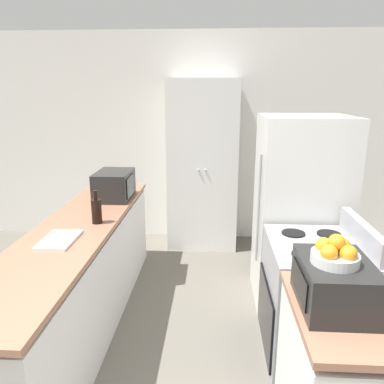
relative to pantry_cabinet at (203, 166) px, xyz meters
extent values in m
cube|color=white|center=(-0.05, 0.30, 0.28)|extent=(7.00, 0.06, 2.60)
cube|color=silver|center=(-0.93, -1.80, -0.61)|extent=(0.58, 2.76, 0.81)
cube|color=#9E6B51|center=(-0.93, -1.80, -0.15)|extent=(0.60, 2.82, 0.04)
cube|color=#9E6B51|center=(0.84, -2.83, -0.15)|extent=(0.60, 0.77, 0.04)
cube|color=white|center=(0.00, 0.00, 0.00)|extent=(0.83, 0.50, 2.03)
sphere|color=#B2B2B7|center=(-0.04, -0.26, 0.00)|extent=(0.03, 0.03, 0.03)
sphere|color=#B2B2B7|center=(0.04, -0.26, 0.00)|extent=(0.03, 0.03, 0.03)
cube|color=#9E9EA3|center=(0.86, -2.04, -0.57)|extent=(0.64, 0.77, 0.88)
cube|color=black|center=(0.53, -2.04, -0.68)|extent=(0.02, 0.68, 0.49)
cube|color=#9E9EA3|center=(1.15, -2.04, -0.05)|extent=(0.06, 0.73, 0.16)
cylinder|color=black|center=(0.73, -2.22, -0.13)|extent=(0.17, 0.17, 0.01)
cylinder|color=black|center=(0.73, -1.85, -0.13)|extent=(0.17, 0.17, 0.01)
cylinder|color=black|center=(0.98, -2.22, -0.13)|extent=(0.17, 0.17, 0.01)
cylinder|color=black|center=(0.98, -1.85, -0.13)|extent=(0.17, 0.17, 0.01)
cube|color=white|center=(0.91, -1.24, -0.17)|extent=(0.74, 0.75, 1.70)
cylinder|color=gray|center=(0.52, -1.44, -0.08)|extent=(0.02, 0.02, 0.93)
cube|color=black|center=(-0.83, -1.00, 0.00)|extent=(0.32, 0.46, 0.26)
cube|color=black|center=(-0.66, -1.04, 0.00)|extent=(0.01, 0.28, 0.19)
cylinder|color=black|center=(-0.78, -1.71, -0.03)|extent=(0.08, 0.08, 0.19)
cylinder|color=black|center=(-0.78, -1.71, 0.10)|extent=(0.03, 0.03, 0.07)
cube|color=black|center=(0.73, -2.80, -0.02)|extent=(0.33, 0.43, 0.23)
cube|color=black|center=(0.56, -2.80, -0.02)|extent=(0.01, 0.30, 0.14)
cylinder|color=silver|center=(0.71, -2.81, 0.13)|extent=(0.22, 0.22, 0.05)
sphere|color=orange|center=(0.76, -2.77, 0.17)|extent=(0.08, 0.08, 0.08)
sphere|color=orange|center=(0.67, -2.77, 0.17)|extent=(0.08, 0.08, 0.08)
sphere|color=orange|center=(0.67, -2.86, 0.17)|extent=(0.08, 0.08, 0.08)
sphere|color=orange|center=(0.76, -2.86, 0.17)|extent=(0.08, 0.08, 0.08)
sphere|color=orange|center=(0.71, -2.81, 0.21)|extent=(0.08, 0.08, 0.08)
cube|color=silver|center=(-0.93, -2.09, -0.12)|extent=(0.22, 0.35, 0.02)
camera|label=1|loc=(0.14, -4.46, 0.89)|focal=35.00mm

